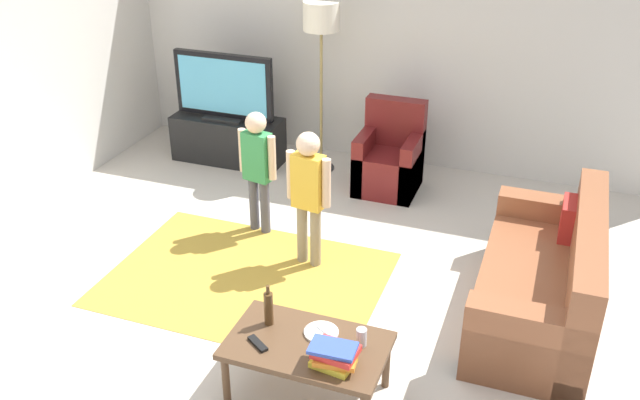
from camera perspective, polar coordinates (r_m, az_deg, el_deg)
name	(u,v)px	position (r m, az deg, el deg)	size (l,w,h in m)	color
ground	(293,310)	(5.39, -2.22, -8.94)	(7.80, 7.80, 0.00)	beige
wall_back	(400,38)	(7.42, 6.55, 13.02)	(6.00, 0.12, 2.70)	silver
area_rug	(246,278)	(5.76, -6.07, -6.37)	(2.20, 1.60, 0.01)	#B28C33
tv_stand	(228,140)	(7.73, -7.49, 4.89)	(1.20, 0.44, 0.50)	black
tv	(224,87)	(7.49, -7.85, 9.08)	(1.10, 0.28, 0.71)	black
couch	(548,285)	(5.42, 18.10, -6.58)	(0.80, 1.80, 0.86)	brown
armchair	(390,161)	(7.06, 5.71, 3.20)	(0.60, 0.60, 0.90)	maroon
floor_lamp	(321,26)	(7.05, 0.10, 14.04)	(0.36, 0.36, 1.78)	#262626
child_near_tv	(258,162)	(6.11, -5.12, 3.14)	(0.38, 0.18, 1.14)	#4C4C59
child_center	(308,187)	(5.58, -0.95, 1.05)	(0.39, 0.19, 1.18)	gray
coffee_table	(307,349)	(4.45, -1.06, -12.07)	(1.00, 0.60, 0.42)	#513823
book_stack	(335,355)	(4.22, 1.20, -12.53)	(0.30, 0.23, 0.14)	yellow
bottle	(269,308)	(4.51, -4.21, -8.77)	(0.06, 0.06, 0.29)	#4C3319
tv_remote	(258,344)	(4.42, -5.10, -11.58)	(0.17, 0.05, 0.02)	black
soda_can	(361,337)	(4.38, 3.40, -11.10)	(0.07, 0.07, 0.12)	silver
plate	(321,332)	(4.49, 0.11, -10.74)	(0.22, 0.22, 0.02)	white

